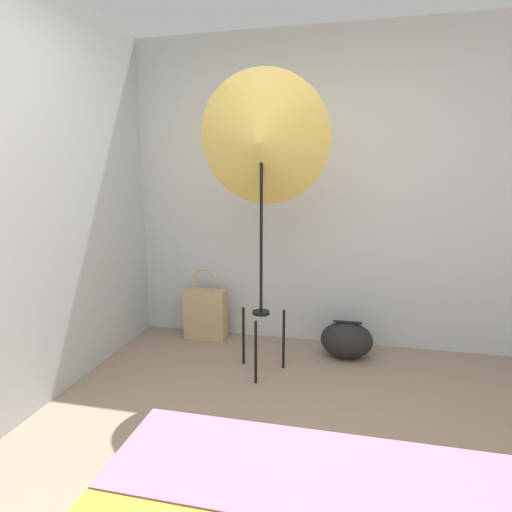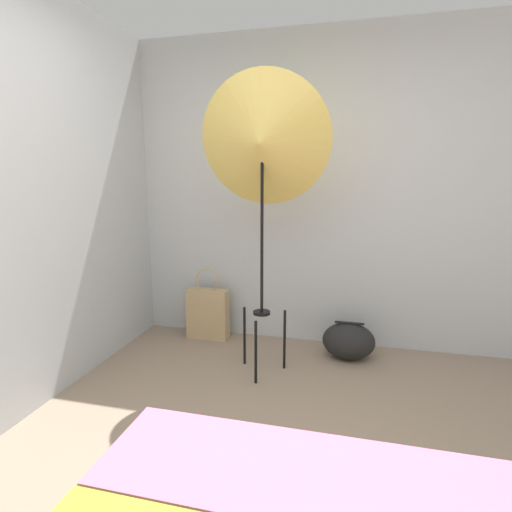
{
  "view_description": "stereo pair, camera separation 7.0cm",
  "coord_description": "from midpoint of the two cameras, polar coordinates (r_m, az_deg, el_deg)",
  "views": [
    {
      "loc": [
        0.23,
        -1.32,
        1.42
      ],
      "look_at": [
        -0.32,
        1.21,
        0.92
      ],
      "focal_mm": 28.0,
      "sensor_mm": 36.0,
      "label": 1
    },
    {
      "loc": [
        0.3,
        -1.3,
        1.42
      ],
      "look_at": [
        -0.32,
        1.21,
        0.92
      ],
      "focal_mm": 28.0,
      "sensor_mm": 36.0,
      "label": 2
    }
  ],
  "objects": [
    {
      "name": "tote_bag",
      "position": [
        3.64,
        -7.8,
        -8.16
      ],
      "size": [
        0.37,
        0.14,
        0.64
      ],
      "color": "tan",
      "rests_on": "ground_plane"
    },
    {
      "name": "wall_side_left",
      "position": [
        2.97,
        -26.83,
        7.54
      ],
      "size": [
        0.05,
        8.0,
        2.6
      ],
      "color": "#B7BCC1",
      "rests_on": "ground_plane"
    },
    {
      "name": "photo_umbrella",
      "position": [
        2.78,
        0.03,
        15.86
      ],
      "size": [
        0.92,
        0.39,
        2.13
      ],
      "color": "black",
      "rests_on": "ground_plane"
    },
    {
      "name": "wall_back",
      "position": [
        3.43,
        7.94,
        8.89
      ],
      "size": [
        8.0,
        0.05,
        2.6
      ],
      "color": "#B7BCC1",
      "rests_on": "ground_plane"
    },
    {
      "name": "duffel_bag",
      "position": [
        3.34,
        12.22,
        -11.65
      ],
      "size": [
        0.41,
        0.29,
        0.3
      ],
      "color": "black",
      "rests_on": "ground_plane"
    }
  ]
}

